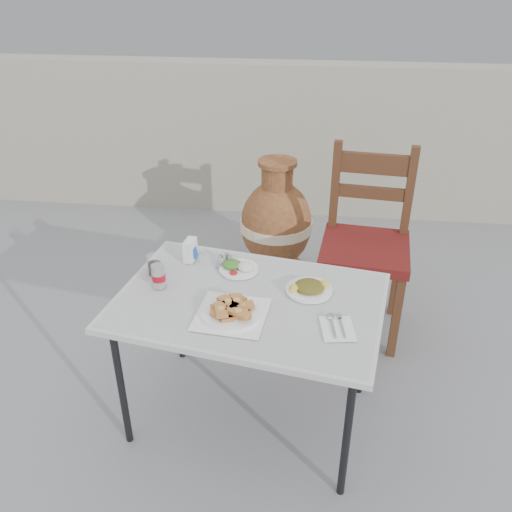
# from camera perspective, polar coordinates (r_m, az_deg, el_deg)

# --- Properties ---
(ground) EXTENTS (80.00, 80.00, 0.00)m
(ground) POSITION_cam_1_polar(r_m,az_deg,el_deg) (2.67, -4.45, -17.66)
(ground) COLOR slate
(ground) RESTS_ON ground
(cafe_table) EXTENTS (1.23, 0.94, 0.68)m
(cafe_table) POSITION_cam_1_polar(r_m,az_deg,el_deg) (2.32, -0.71, -5.46)
(cafe_table) COLOR black
(cafe_table) RESTS_ON ground
(pide_plate) EXTENTS (0.31, 0.31, 0.06)m
(pide_plate) POSITION_cam_1_polar(r_m,az_deg,el_deg) (2.18, -2.60, -5.62)
(pide_plate) COLOR white
(pide_plate) RESTS_ON cafe_table
(salad_rice_plate) EXTENTS (0.18, 0.18, 0.05)m
(salad_rice_plate) POSITION_cam_1_polar(r_m,az_deg,el_deg) (2.48, -1.89, -1.15)
(salad_rice_plate) COLOR white
(salad_rice_plate) RESTS_ON cafe_table
(salad_chopped_plate) EXTENTS (0.20, 0.20, 0.04)m
(salad_chopped_plate) POSITION_cam_1_polar(r_m,az_deg,el_deg) (2.34, 5.61, -3.34)
(salad_chopped_plate) COLOR white
(salad_chopped_plate) RESTS_ON cafe_table
(soda_can) EXTENTS (0.06, 0.06, 0.11)m
(soda_can) POSITION_cam_1_polar(r_m,az_deg,el_deg) (2.37, -10.21, -2.09)
(soda_can) COLOR silver
(soda_can) RESTS_ON cafe_table
(cola_glass) EXTENTS (0.07, 0.07, 0.09)m
(cola_glass) POSITION_cam_1_polar(r_m,az_deg,el_deg) (2.48, -10.64, -1.01)
(cola_glass) COLOR white
(cola_glass) RESTS_ON cafe_table
(napkin_holder) EXTENTS (0.06, 0.09, 0.10)m
(napkin_holder) POSITION_cam_1_polar(r_m,az_deg,el_deg) (2.56, -6.94, 0.63)
(napkin_holder) COLOR white
(napkin_holder) RESTS_ON cafe_table
(condiment_caddy) EXTENTS (0.09, 0.08, 0.06)m
(condiment_caddy) POSITION_cam_1_polar(r_m,az_deg,el_deg) (2.51, -3.16, -0.56)
(condiment_caddy) COLOR #B7B6BD
(condiment_caddy) RESTS_ON cafe_table
(cutlery_napkin) EXTENTS (0.15, 0.18, 0.01)m
(cutlery_napkin) POSITION_cam_1_polar(r_m,az_deg,el_deg) (2.15, 8.47, -7.33)
(cutlery_napkin) COLOR white
(cutlery_napkin) RESTS_ON cafe_table
(chair) EXTENTS (0.52, 0.52, 1.06)m
(chair) POSITION_cam_1_polar(r_m,az_deg,el_deg) (3.04, 11.47, 1.38)
(chair) COLOR #3B1B10
(chair) RESTS_ON ground
(terracotta_urn) EXTENTS (0.47, 0.47, 0.82)m
(terracotta_urn) POSITION_cam_1_polar(r_m,az_deg,el_deg) (3.54, 2.14, 3.30)
(terracotta_urn) COLOR brown
(terracotta_urn) RESTS_ON ground
(back_wall) EXTENTS (6.00, 0.25, 1.20)m
(back_wall) POSITION_cam_1_polar(r_m,az_deg,el_deg) (4.49, 1.07, 12.20)
(back_wall) COLOR gray
(back_wall) RESTS_ON ground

